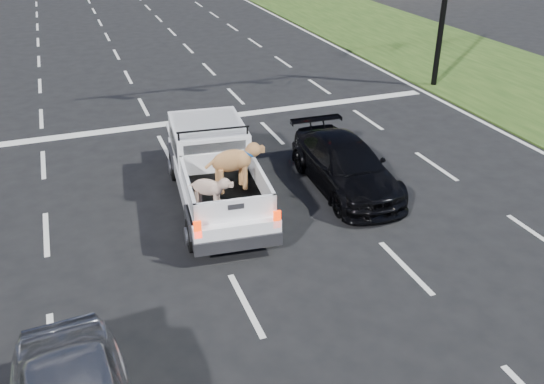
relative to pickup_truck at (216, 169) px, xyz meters
The scene contains 4 objects.
ground 4.39m from the pickup_truck, 74.24° to the right, with size 160.00×160.00×0.00m, color black.
road_markings 2.85m from the pickup_truck, 64.41° to the left, with size 17.75×60.00×0.01m.
pickup_truck is the anchor object (origin of this frame).
black_coupe 3.40m from the pickup_truck, ahead, with size 1.79×4.39×1.28m, color black.
Camera 1 is at (-4.29, -8.30, 6.97)m, focal length 38.00 mm.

